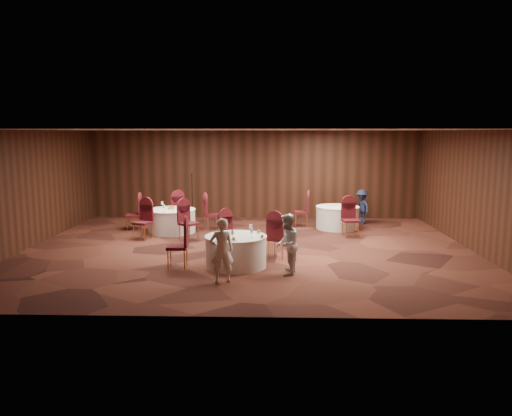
{
  "coord_description": "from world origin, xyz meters",
  "views": [
    {
      "loc": [
        0.6,
        -13.17,
        3.15
      ],
      "look_at": [
        0.2,
        0.2,
        1.1
      ],
      "focal_mm": 35.0,
      "sensor_mm": 36.0,
      "label": 1
    }
  ],
  "objects_px": {
    "table_right": "(337,217)",
    "woman_a": "(222,250)",
    "table_main": "(236,251)",
    "man_c": "(362,207)",
    "mic_stand": "(192,207)",
    "table_left": "(172,221)",
    "woman_b": "(287,244)"
  },
  "relations": [
    {
      "from": "table_left",
      "to": "man_c",
      "type": "height_order",
      "value": "man_c"
    },
    {
      "from": "woman_a",
      "to": "man_c",
      "type": "relative_size",
      "value": 1.15
    },
    {
      "from": "table_right",
      "to": "woman_a",
      "type": "bearing_deg",
      "value": -118.08
    },
    {
      "from": "table_right",
      "to": "mic_stand",
      "type": "bearing_deg",
      "value": 165.56
    },
    {
      "from": "table_main",
      "to": "table_right",
      "type": "distance_m",
      "value": 5.62
    },
    {
      "from": "man_c",
      "to": "table_left",
      "type": "bearing_deg",
      "value": -99.24
    },
    {
      "from": "table_right",
      "to": "woman_a",
      "type": "xyz_separation_m",
      "value": [
        -3.21,
        -6.01,
        0.32
      ]
    },
    {
      "from": "table_left",
      "to": "man_c",
      "type": "xyz_separation_m",
      "value": [
        6.25,
        1.62,
        0.22
      ]
    },
    {
      "from": "mic_stand",
      "to": "man_c",
      "type": "xyz_separation_m",
      "value": [
        5.91,
        -0.44,
        0.09
      ]
    },
    {
      "from": "mic_stand",
      "to": "table_left",
      "type": "bearing_deg",
      "value": -99.39
    },
    {
      "from": "mic_stand",
      "to": "woman_b",
      "type": "height_order",
      "value": "mic_stand"
    },
    {
      "from": "mic_stand",
      "to": "man_c",
      "type": "height_order",
      "value": "mic_stand"
    },
    {
      "from": "woman_a",
      "to": "woman_b",
      "type": "distance_m",
      "value": 1.52
    },
    {
      "from": "woman_a",
      "to": "table_right",
      "type": "bearing_deg",
      "value": -133.01
    },
    {
      "from": "table_left",
      "to": "mic_stand",
      "type": "distance_m",
      "value": 2.09
    },
    {
      "from": "woman_a",
      "to": "woman_b",
      "type": "height_order",
      "value": "woman_a"
    },
    {
      "from": "table_right",
      "to": "woman_b",
      "type": "xyz_separation_m",
      "value": [
        -1.82,
        -5.37,
        0.31
      ]
    },
    {
      "from": "table_right",
      "to": "table_main",
      "type": "bearing_deg",
      "value": -122.25
    },
    {
      "from": "mic_stand",
      "to": "table_main",
      "type": "bearing_deg",
      "value": -71.91
    },
    {
      "from": "table_main",
      "to": "man_c",
      "type": "distance_m",
      "value": 6.84
    },
    {
      "from": "woman_b",
      "to": "table_right",
      "type": "bearing_deg",
      "value": 169.83
    },
    {
      "from": "table_left",
      "to": "table_right",
      "type": "bearing_deg",
      "value": 8.36
    },
    {
      "from": "man_c",
      "to": "table_main",
      "type": "bearing_deg",
      "value": -58.91
    },
    {
      "from": "table_right",
      "to": "woman_a",
      "type": "relative_size",
      "value": 1.02
    },
    {
      "from": "table_main",
      "to": "man_c",
      "type": "xyz_separation_m",
      "value": [
        3.94,
        5.59,
        0.22
      ]
    },
    {
      "from": "table_main",
      "to": "table_left",
      "type": "distance_m",
      "value": 4.6
    },
    {
      "from": "mic_stand",
      "to": "man_c",
      "type": "relative_size",
      "value": 1.42
    },
    {
      "from": "table_main",
      "to": "woman_b",
      "type": "relative_size",
      "value": 1.06
    },
    {
      "from": "woman_a",
      "to": "man_c",
      "type": "height_order",
      "value": "woman_a"
    },
    {
      "from": "table_right",
      "to": "man_c",
      "type": "bearing_deg",
      "value": 41.84
    },
    {
      "from": "table_main",
      "to": "woman_b",
      "type": "xyz_separation_m",
      "value": [
        1.18,
        -0.62,
        0.31
      ]
    },
    {
      "from": "table_left",
      "to": "table_main",
      "type": "bearing_deg",
      "value": -59.81
    }
  ]
}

